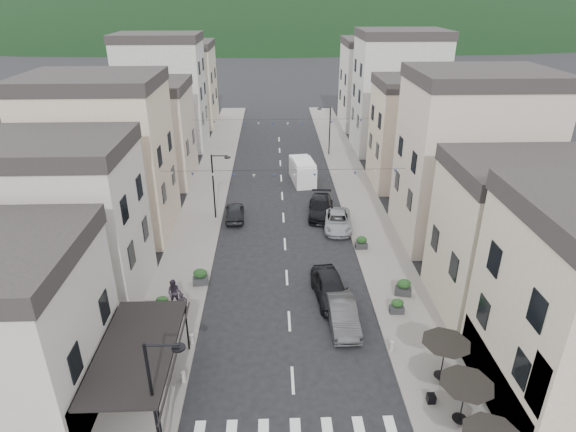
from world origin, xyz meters
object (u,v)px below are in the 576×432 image
object	(u,v)px
parked_car_b	(342,314)
parked_car_e	(235,212)
parked_car_c	(338,221)
pedestrian_a	(183,305)
pedestrian_b	(174,293)
parked_car_a	(330,288)
parked_car_d	(321,207)
delivery_van	(303,171)

from	to	relation	value
parked_car_b	parked_car_e	size ratio (longest dim) A/B	1.13
parked_car_c	pedestrian_a	distance (m)	16.50
parked_car_e	parked_car_b	bearing A→B (deg)	113.25
parked_car_e	pedestrian_b	bearing A→B (deg)	74.15
parked_car_a	parked_car_d	world-z (taller)	parked_car_a
parked_car_b	parked_car_d	size ratio (longest dim) A/B	0.88
delivery_van	pedestrian_a	world-z (taller)	delivery_van
parked_car_b	parked_car_d	bearing A→B (deg)	87.67
parked_car_b	parked_car_e	xyz separation A→B (m)	(-7.59, 15.27, -0.07)
parked_car_d	delivery_van	xyz separation A→B (m)	(-1.16, 8.56, 0.46)
parked_car_a	pedestrian_a	bearing A→B (deg)	-176.21
parked_car_c	pedestrian_a	world-z (taller)	pedestrian_a
parked_car_d	parked_car_e	world-z (taller)	parked_car_d
parked_car_b	delivery_van	xyz separation A→B (m)	(-0.97, 24.38, 0.46)
parked_car_c	pedestrian_b	xyz separation A→B (m)	(-11.91, -11.00, 0.39)
parked_car_e	parked_car_a	bearing A→B (deg)	116.55
parked_car_b	pedestrian_a	world-z (taller)	pedestrian_a
parked_car_e	pedestrian_a	size ratio (longest dim) A/B	2.48
parked_car_c	delivery_van	bearing A→B (deg)	106.65
pedestrian_b	parked_car_c	bearing A→B (deg)	49.64
parked_car_b	parked_car_c	size ratio (longest dim) A/B	0.95
parked_car_d	parked_car_e	size ratio (longest dim) A/B	1.29
parked_car_e	parked_car_c	bearing A→B (deg)	163.46
delivery_van	parked_car_c	bearing A→B (deg)	-85.42
parked_car_b	pedestrian_a	bearing A→B (deg)	172.34
parked_car_a	parked_car_d	size ratio (longest dim) A/B	0.95
pedestrian_a	delivery_van	bearing A→B (deg)	43.36
parked_car_e	delivery_van	size ratio (longest dim) A/B	0.76
delivery_van	pedestrian_b	xyz separation A→B (m)	(-9.57, -22.24, -0.15)
parked_car_e	pedestrian_a	xyz separation A→B (m)	(-2.25, -14.23, 0.25)
parked_car_d	pedestrian_a	size ratio (longest dim) A/B	3.20
parked_car_a	parked_car_b	size ratio (longest dim) A/B	1.07
parked_car_d	pedestrian_a	world-z (taller)	pedestrian_a
parked_car_c	parked_car_e	distance (m)	9.20
parked_car_b	pedestrian_b	world-z (taller)	pedestrian_b
parked_car_b	parked_car_d	world-z (taller)	parked_car_d
parked_car_a	parked_car_e	xyz separation A→B (m)	(-7.16, 12.53, -0.15)
parked_car_e	pedestrian_b	distance (m)	13.46
parked_car_a	pedestrian_b	distance (m)	10.13
parked_car_a	delivery_van	size ratio (longest dim) A/B	0.92
parked_car_d	parked_car_c	bearing A→B (deg)	-60.14
parked_car_a	delivery_van	xyz separation A→B (m)	(-0.54, 21.64, 0.37)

